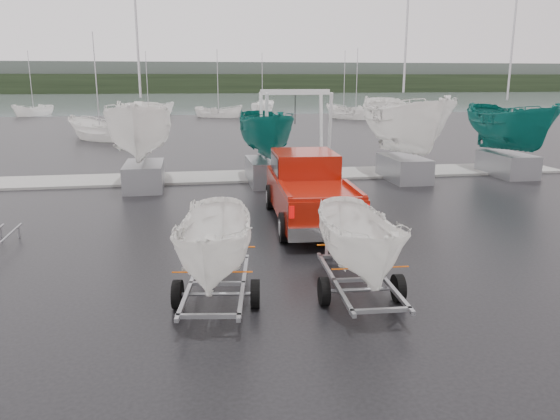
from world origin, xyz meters
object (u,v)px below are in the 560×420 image
at_px(trailer_hitched, 363,188).
at_px(boat_hoist, 295,121).
at_px(pickup_truck, 308,186).
at_px(trailer_parked, 214,188).

relative_size(trailer_hitched, boat_hoist, 1.09).
bearing_deg(pickup_truck, trailer_hitched, -90.00).
relative_size(trailer_parked, boat_hoist, 1.11).
xyz_separation_m(trailer_hitched, trailer_parked, (-3.00, 0.28, 0.04)).
bearing_deg(pickup_truck, boat_hoist, 84.97).
height_order(trailer_hitched, trailer_parked, trailer_parked).
bearing_deg(boat_hoist, pickup_truck, -98.42).
distance_m(trailer_hitched, boat_hoist, 15.36).
relative_size(pickup_truck, trailer_parked, 1.47).
distance_m(pickup_truck, boat_hoist, 8.68).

